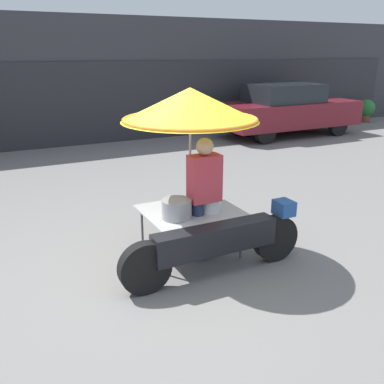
% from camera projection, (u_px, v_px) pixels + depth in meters
% --- Properties ---
extents(ground_plane, '(36.00, 36.00, 0.00)m').
position_uv_depth(ground_plane, '(168.00, 273.00, 5.02)').
color(ground_plane, slate).
extents(shopfront_building, '(28.00, 2.06, 3.40)m').
position_uv_depth(shopfront_building, '(42.00, 81.00, 11.86)').
color(shopfront_building, '#38383D').
rests_on(shopfront_building, ground).
extents(vendor_motorcycle_cart, '(2.28, 1.62, 2.08)m').
position_uv_depth(vendor_motorcycle_cart, '(194.00, 135.00, 4.96)').
color(vendor_motorcycle_cart, black).
rests_on(vendor_motorcycle_cart, ground).
extents(vendor_person, '(0.38, 0.22, 1.53)m').
position_uv_depth(vendor_person, '(204.00, 193.00, 5.13)').
color(vendor_person, navy).
rests_on(vendor_person, ground).
extents(parked_car, '(4.35, 1.74, 1.56)m').
position_uv_depth(parked_car, '(287.00, 109.00, 12.91)').
color(parked_car, black).
rests_on(parked_car, ground).
extents(potted_plant, '(0.62, 0.62, 0.82)m').
position_uv_depth(potted_plant, '(366.00, 109.00, 15.50)').
color(potted_plant, brown).
rests_on(potted_plant, ground).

